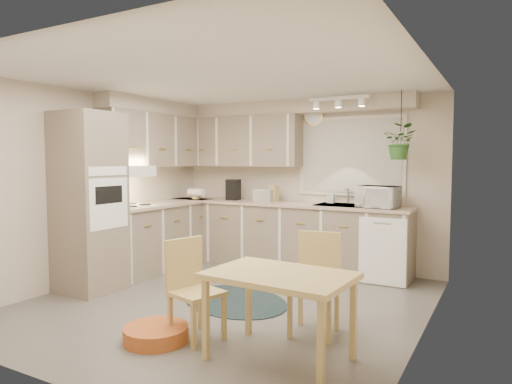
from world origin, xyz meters
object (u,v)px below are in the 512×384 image
Objects in this scene: braided_rug at (235,301)px; chair_left at (197,290)px; microwave at (378,194)px; pet_bed at (156,334)px; dining_table at (279,316)px; chair_back at (314,285)px.

chair_left is at bearing -75.57° from braided_rug.
microwave is at bearing 54.66° from braided_rug.
microwave is at bearing 177.72° from chair_left.
microwave reaches higher than pet_bed.
pet_bed is (-0.01, -1.27, 0.06)m from braided_rug.
pet_bed is at bearing -105.26° from microwave.
dining_table is 1.13m from pet_bed.
dining_table is 1.22× the size of chair_back.
microwave is (0.87, 2.67, 0.68)m from chair_left.
chair_back is at bearing 86.62° from dining_table.
chair_left is 1.55× the size of pet_bed.
chair_back reaches higher than dining_table.
braided_rug is at bearing 134.86° from dining_table.
chair_back is (0.04, 0.62, 0.10)m from dining_table.
pet_bed is 3.27m from microwave.
chair_left is 1.17m from braided_rug.
braided_rug is 2.67× the size of microwave.
chair_back reaches higher than braided_rug.
chair_left is 2.89m from microwave.
chair_back is 1.28m from braided_rug.
chair_left is 0.96× the size of chair_back.
dining_table is at bearing -84.95° from microwave.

